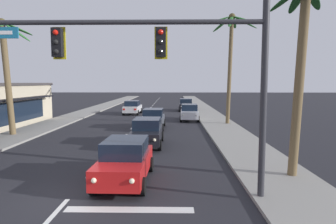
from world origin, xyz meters
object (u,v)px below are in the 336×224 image
palm_left_second (5,59)px  sedan_parked_mid_kerb (189,112)px  sedan_parked_nearest_kerb (186,105)px  sedan_fifth_in_queue (153,119)px  sedan_third_in_queue (147,132)px  sedan_lead_at_stop_bar (125,160)px  sedan_oncoming_far (133,107)px  palm_right_nearest (303,42)px  traffic_signal_mast (166,58)px  palm_right_second (231,48)px

palm_left_second → sedan_parked_mid_kerb: bearing=34.6°
sedan_parked_nearest_kerb → sedan_fifth_in_queue: bearing=-102.0°
sedan_third_in_queue → sedan_parked_mid_kerb: same height
sedan_lead_at_stop_bar → sedan_fifth_in_queue: same height
sedan_oncoming_far → sedan_parked_nearest_kerb: bearing=33.9°
sedan_lead_at_stop_bar → palm_left_second: size_ratio=0.53×
sedan_fifth_in_queue → sedan_parked_nearest_kerb: bearing=78.0°
palm_right_nearest → palm_left_second: bearing=151.1°
sedan_fifth_in_queue → sedan_oncoming_far: bearing=106.0°
sedan_lead_at_stop_bar → sedan_parked_mid_kerb: same height
traffic_signal_mast → palm_right_second: palm_right_second is taller
sedan_fifth_in_queue → sedan_parked_nearest_kerb: same height
sedan_parked_nearest_kerb → traffic_signal_mast: bearing=-93.6°
sedan_third_in_queue → sedan_fifth_in_queue: same height
palm_left_second → sedan_fifth_in_queue: bearing=20.4°
sedan_parked_nearest_kerb → palm_right_nearest: palm_right_nearest is taller
sedan_lead_at_stop_bar → sedan_third_in_queue: 6.95m
sedan_lead_at_stop_bar → sedan_oncoming_far: (-3.18, 25.63, 0.00)m
palm_right_second → palm_left_second: bearing=-160.2°
palm_right_nearest → sedan_parked_mid_kerb: bearing=100.3°
palm_left_second → traffic_signal_mast: bearing=-45.0°
traffic_signal_mast → sedan_fifth_in_queue: bearing=95.4°
sedan_third_in_queue → sedan_parked_mid_kerb: (3.31, 12.57, 0.00)m
sedan_lead_at_stop_bar → sedan_parked_nearest_kerb: (3.64, 30.21, 0.00)m
sedan_oncoming_far → sedan_parked_nearest_kerb: size_ratio=1.00×
sedan_oncoming_far → palm_right_second: 15.21m
sedan_parked_nearest_kerb → palm_left_second: 24.92m
sedan_third_in_queue → sedan_parked_nearest_kerb: size_ratio=0.99×
traffic_signal_mast → sedan_lead_at_stop_bar: bearing=132.5°
sedan_oncoming_far → sedan_fifth_in_queue: bearing=-74.0°
sedan_third_in_queue → sedan_oncoming_far: (-3.44, 18.68, 0.00)m
traffic_signal_mast → sedan_third_in_queue: 9.66m
traffic_signal_mast → palm_right_second: bearing=73.2°
sedan_parked_nearest_kerb → sedan_parked_mid_kerb: 10.70m
sedan_third_in_queue → palm_right_nearest: bearing=-43.5°
sedan_lead_at_stop_bar → palm_left_second: bearing=135.4°
traffic_signal_mast → palm_right_nearest: bearing=23.7°
sedan_lead_at_stop_bar → palm_right_nearest: (7.00, 0.55, 4.64)m
palm_left_second → palm_right_nearest: 19.63m
sedan_third_in_queue → sedan_fifth_in_queue: 6.95m
sedan_fifth_in_queue → sedan_oncoming_far: 12.21m
sedan_third_in_queue → sedan_oncoming_far: 19.00m
sedan_parked_nearest_kerb → sedan_parked_mid_kerb: same height
traffic_signal_mast → sedan_lead_at_stop_bar: (-1.65, 1.80, -3.84)m
sedan_parked_mid_kerb → palm_right_nearest: (3.44, -18.97, 4.64)m
sedan_third_in_queue → traffic_signal_mast: bearing=-80.9°
traffic_signal_mast → sedan_third_in_queue: (-1.40, 8.75, -3.84)m
sedan_lead_at_stop_bar → sedan_fifth_in_queue: (0.17, 13.90, 0.00)m
traffic_signal_mast → sedan_oncoming_far: (-4.83, 27.43, -3.84)m
sedan_third_in_queue → palm_left_second: 11.88m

